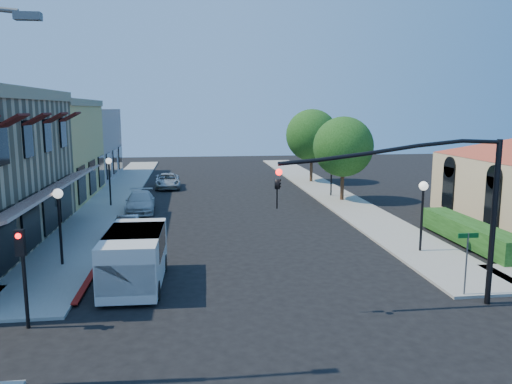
{
  "coord_description": "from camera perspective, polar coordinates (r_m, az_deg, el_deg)",
  "views": [
    {
      "loc": [
        -2.62,
        -14.58,
        7.04
      ],
      "look_at": [
        0.8,
        11.73,
        2.6
      ],
      "focal_mm": 35.0,
      "sensor_mm": 36.0,
      "label": 1
    }
  ],
  "objects": [
    {
      "name": "parked_car_a",
      "position": [
        27.57,
        -14.69,
        -4.2
      ],
      "size": [
        1.92,
        4.01,
        1.32
      ],
      "primitive_type": "imported",
      "rotation": [
        0.0,
        0.0,
        0.09
      ],
      "color": "black",
      "rests_on": "ground"
    },
    {
      "name": "lamppost_right_near",
      "position": [
        25.54,
        18.54,
        -0.7
      ],
      "size": [
        0.44,
        0.44,
        3.57
      ],
      "color": "black",
      "rests_on": "ground"
    },
    {
      "name": "hedge",
      "position": [
        28.48,
        23.2,
        -5.6
      ],
      "size": [
        1.4,
        8.0,
        1.1
      ],
      "primitive_type": "cube",
      "color": "#173E11",
      "rests_on": "ground"
    },
    {
      "name": "parked_car_d",
      "position": [
        45.4,
        -10.08,
        1.27
      ],
      "size": [
        2.41,
        4.8,
        1.3
      ],
      "primitive_type": "imported",
      "rotation": [
        0.0,
        0.0,
        0.06
      ],
      "color": "#9FA1A3",
      "rests_on": "ground"
    },
    {
      "name": "ground",
      "position": [
        16.4,
        2.62,
        -15.93
      ],
      "size": [
        120.0,
        120.0,
        0.0
      ],
      "primitive_type": "plane",
      "color": "black",
      "rests_on": "ground"
    },
    {
      "name": "white_van",
      "position": [
        20.58,
        -13.73,
        -7.03
      ],
      "size": [
        2.33,
        5.06,
        2.22
      ],
      "color": "beige",
      "rests_on": "ground"
    },
    {
      "name": "pink_stucco_building",
      "position": [
        54.25,
        -21.21,
        5.12
      ],
      "size": [
        10.0,
        12.0,
        7.0
      ],
      "primitive_type": "cube",
      "color": "tan",
      "rests_on": "ground"
    },
    {
      "name": "curb_red_strip",
      "position": [
        24.04,
        -17.49,
        -7.98
      ],
      "size": [
        0.25,
        10.0,
        0.06
      ],
      "primitive_type": "cube",
      "color": "maroon",
      "rests_on": "ground"
    },
    {
      "name": "sidewalk_left",
      "position": [
        42.61,
        -15.57,
        -0.28
      ],
      "size": [
        3.5,
        50.0,
        0.12
      ],
      "primitive_type": "cube",
      "color": "gray",
      "rests_on": "ground"
    },
    {
      "name": "yellow_stucco_building",
      "position": [
        42.7,
        -25.01,
        4.26
      ],
      "size": [
        10.0,
        12.0,
        7.6
      ],
      "primitive_type": "cube",
      "color": "#D9B061",
      "rests_on": "ground"
    },
    {
      "name": "parked_car_b",
      "position": [
        28.56,
        -14.44,
        -3.9
      ],
      "size": [
        1.59,
        3.56,
        1.14
      ],
      "primitive_type": "imported",
      "rotation": [
        0.0,
        0.0,
        0.11
      ],
      "color": "#A2A4A7",
      "rests_on": "ground"
    },
    {
      "name": "lamppost_left_near",
      "position": [
        23.73,
        -21.62,
        -1.63
      ],
      "size": [
        0.44,
        0.44,
        3.57
      ],
      "color": "black",
      "rests_on": "ground"
    },
    {
      "name": "secondary_signal",
      "position": [
        17.52,
        -25.17,
        -7.07
      ],
      "size": [
        0.28,
        0.42,
        3.32
      ],
      "color": "black",
      "rests_on": "ground"
    },
    {
      "name": "lamppost_left_far",
      "position": [
        37.3,
        -16.44,
        2.49
      ],
      "size": [
        0.44,
        0.44,
        3.57
      ],
      "color": "black",
      "rests_on": "ground"
    },
    {
      "name": "parked_car_c",
      "position": [
        35.34,
        -13.1,
        -1.11
      ],
      "size": [
        2.14,
        4.79,
        1.37
      ],
      "primitive_type": "imported",
      "rotation": [
        0.0,
        0.0,
        0.05
      ],
      "color": "silver",
      "rests_on": "ground"
    },
    {
      "name": "lamppost_right_far",
      "position": [
        40.38,
        8.64,
        3.28
      ],
      "size": [
        0.44,
        0.44,
        3.57
      ],
      "color": "black",
      "rests_on": "ground"
    },
    {
      "name": "signal_mast_arm",
      "position": [
        18.41,
        20.12,
        -0.32
      ],
      "size": [
        8.01,
        0.39,
        6.0
      ],
      "color": "black",
      "rests_on": "ground"
    },
    {
      "name": "sidewalk_right",
      "position": [
        43.67,
        7.79,
        0.22
      ],
      "size": [
        3.5,
        50.0,
        0.12
      ],
      "primitive_type": "cube",
      "color": "gray",
      "rests_on": "ground"
    },
    {
      "name": "street_tree_a",
      "position": [
        38.43,
        9.95,
        5.11
      ],
      "size": [
        4.56,
        4.56,
        6.48
      ],
      "color": "#332414",
      "rests_on": "ground"
    },
    {
      "name": "street_name_sign",
      "position": [
        20.31,
        22.96,
        -6.52
      ],
      "size": [
        0.8,
        0.06,
        2.5
      ],
      "color": "#595B5E",
      "rests_on": "ground"
    },
    {
      "name": "street_tree_b",
      "position": [
        48.03,
        6.4,
        6.47
      ],
      "size": [
        4.94,
        4.94,
        7.02
      ],
      "color": "#332414",
      "rests_on": "ground"
    }
  ]
}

